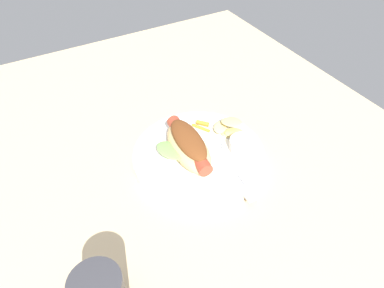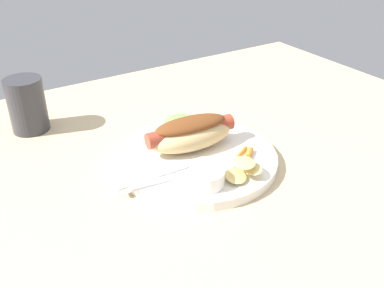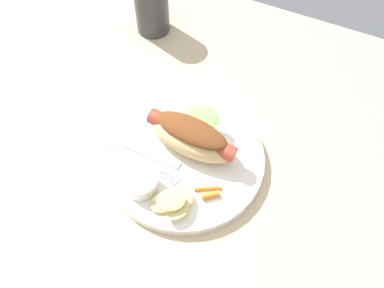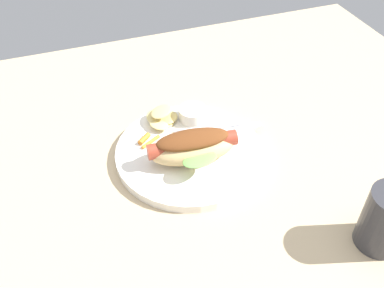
{
  "view_description": "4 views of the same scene",
  "coord_description": "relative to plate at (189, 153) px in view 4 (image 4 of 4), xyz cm",
  "views": [
    {
      "loc": [
        -41.08,
        26.97,
        51.21
      ],
      "look_at": [
        1.91,
        2.5,
        4.64
      ],
      "focal_mm": 33.16,
      "sensor_mm": 36.0,
      "label": 1
    },
    {
      "loc": [
        -31.3,
        -50.01,
        38.64
      ],
      "look_at": [
        0.18,
        -0.17,
        4.59
      ],
      "focal_mm": 40.43,
      "sensor_mm": 36.0,
      "label": 2
    },
    {
      "loc": [
        19.49,
        -33.04,
        61.38
      ],
      "look_at": [
        3.39,
        0.66,
        6.4
      ],
      "focal_mm": 40.56,
      "sensor_mm": 36.0,
      "label": 3
    },
    {
      "loc": [
        20.15,
        53.7,
        53.78
      ],
      "look_at": [
        1.74,
        2.03,
        3.86
      ],
      "focal_mm": 40.12,
      "sensor_mm": 36.0,
      "label": 4
    }
  ],
  "objects": [
    {
      "name": "ground_plane",
      "position": [
        -1.86,
        -0.9,
        -1.7
      ],
      "size": [
        120.0,
        90.0,
        1.8
      ],
      "primitive_type": "cube",
      "color": "tan"
    },
    {
      "name": "plate",
      "position": [
        0.0,
        0.0,
        0.0
      ],
      "size": [
        26.36,
        26.36,
        1.6
      ],
      "primitive_type": "cylinder",
      "color": "white",
      "rests_on": "ground_plane"
    },
    {
      "name": "hot_dog",
      "position": [
        0.2,
        2.39,
        3.72
      ],
      "size": [
        15.63,
        10.41,
        5.53
      ],
      "rotation": [
        0.0,
        0.0,
        6.2
      ],
      "color": "#DBB77A",
      "rests_on": "plate"
    },
    {
      "name": "sauce_ramekin",
      "position": [
        -3.48,
        -7.96,
        2.03
      ],
      "size": [
        5.28,
        5.28,
        2.46
      ],
      "primitive_type": "cylinder",
      "color": "white",
      "rests_on": "plate"
    },
    {
      "name": "fork",
      "position": [
        -6.46,
        -3.99,
        1.0
      ],
      "size": [
        14.87,
        2.98,
        0.4
      ],
      "rotation": [
        0.0,
        0.0,
        6.16
      ],
      "color": "silver",
      "rests_on": "plate"
    },
    {
      "name": "knife",
      "position": [
        -7.5,
        -2.05,
        0.98
      ],
      "size": [
        15.33,
        1.62,
        0.36
      ],
      "primitive_type": "cube",
      "rotation": [
        0.0,
        0.0,
        6.27
      ],
      "color": "silver",
      "rests_on": "plate"
    },
    {
      "name": "chips_pile",
      "position": [
        2.34,
        -8.76,
        2.03
      ],
      "size": [
        7.42,
        7.24,
        3.07
      ],
      "color": "#DFC97B",
      "rests_on": "plate"
    },
    {
      "name": "carrot_garnish",
      "position": [
        6.57,
        -4.58,
        1.22
      ],
      "size": [
        4.26,
        3.56,
        0.98
      ],
      "color": "orange",
      "rests_on": "plate"
    }
  ]
}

